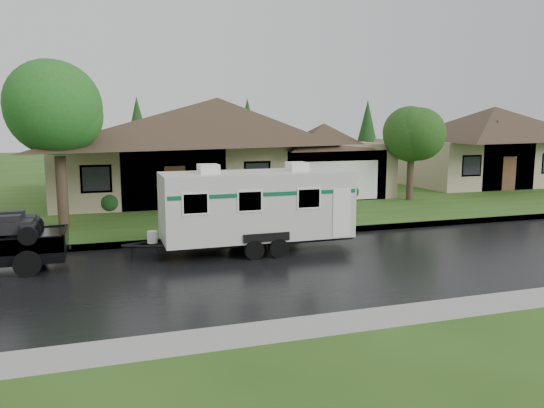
% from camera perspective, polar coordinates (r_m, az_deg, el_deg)
% --- Properties ---
extents(ground, '(140.00, 140.00, 0.00)m').
position_cam_1_polar(ground, '(17.74, -2.29, -5.30)').
color(ground, '#2B4A17').
rests_on(ground, ground).
extents(road, '(140.00, 8.00, 0.01)m').
position_cam_1_polar(road, '(15.88, -0.30, -6.94)').
color(road, black).
rests_on(road, ground).
extents(curb, '(140.00, 0.50, 0.15)m').
position_cam_1_polar(curb, '(19.84, -4.06, -3.59)').
color(curb, gray).
rests_on(curb, ground).
extents(lawn, '(140.00, 26.00, 0.15)m').
position_cam_1_polar(lawn, '(32.19, -9.59, 1.04)').
color(lawn, '#2B4A17').
rests_on(lawn, ground).
extents(house_main, '(19.44, 10.80, 6.90)m').
position_cam_1_polar(house_main, '(31.20, -5.23, 7.37)').
color(house_main, '#9C8D69').
rests_on(house_main, lawn).
extents(house_neighbor, '(15.12, 9.72, 6.45)m').
position_cam_1_polar(house_neighbor, '(41.01, 23.14, 6.64)').
color(house_neighbor, tan).
rests_on(house_neighbor, lawn).
extents(tree_left_green, '(3.93, 3.93, 6.50)m').
position_cam_1_polar(tree_left_green, '(22.45, -22.08, 9.02)').
color(tree_left_green, '#382B1E').
rests_on(tree_left_green, lawn).
extents(tree_right_green, '(3.10, 3.10, 5.14)m').
position_cam_1_polar(tree_right_green, '(29.68, 14.81, 7.29)').
color(tree_right_green, '#382B1E').
rests_on(tree_right_green, lawn).
extents(shrub_row, '(13.60, 1.00, 1.00)m').
position_cam_1_polar(shrub_row, '(26.96, -3.59, 0.92)').
color(shrub_row, '#143814').
rests_on(shrub_row, lawn).
extents(travel_trailer, '(6.64, 2.33, 2.98)m').
position_cam_1_polar(travel_trailer, '(17.70, -1.65, -0.10)').
color(travel_trailer, silver).
rests_on(travel_trailer, ground).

